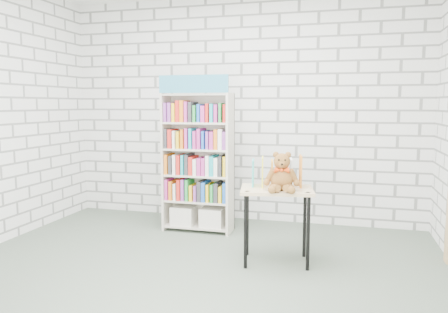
# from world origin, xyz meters

# --- Properties ---
(ground) EXTENTS (4.50, 4.50, 0.00)m
(ground) POSITION_xyz_m (0.00, 0.00, 0.00)
(ground) COLOR #4B574A
(ground) RESTS_ON ground
(room_shell) EXTENTS (4.52, 4.02, 2.81)m
(room_shell) POSITION_xyz_m (0.00, 0.00, 1.78)
(room_shell) COLOR silver
(room_shell) RESTS_ON ground
(bookshelf) EXTENTS (0.80, 0.31, 1.79)m
(bookshelf) POSITION_xyz_m (-0.36, 1.36, 0.82)
(bookshelf) COLOR beige
(bookshelf) RESTS_ON ground
(display_table) EXTENTS (0.72, 0.56, 0.70)m
(display_table) POSITION_xyz_m (0.67, 0.54, 0.61)
(display_table) COLOR tan
(display_table) RESTS_ON ground
(table_books) EXTENTS (0.48, 0.27, 0.27)m
(table_books) POSITION_xyz_m (0.65, 0.65, 0.84)
(table_books) COLOR #2AB2B8
(table_books) RESTS_ON display_table
(teddy_bear) EXTENTS (0.32, 0.31, 0.35)m
(teddy_bear) POSITION_xyz_m (0.72, 0.45, 0.84)
(teddy_bear) COLOR brown
(teddy_bear) RESTS_ON display_table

